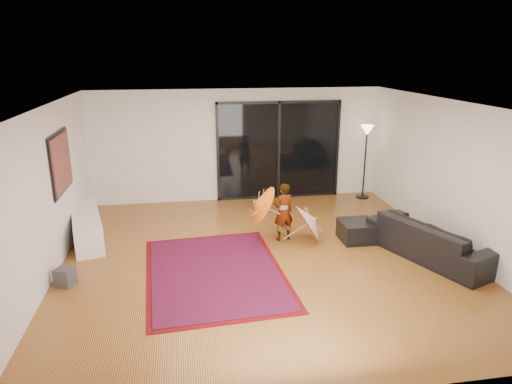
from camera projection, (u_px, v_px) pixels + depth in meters
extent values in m
plane|color=#AF7630|center=(264.00, 258.00, 8.13)|extent=(7.00, 7.00, 0.00)
plane|color=white|center=(265.00, 105.00, 7.33)|extent=(7.00, 7.00, 0.00)
plane|color=silver|center=(238.00, 145.00, 11.03)|extent=(7.00, 0.00, 7.00)
plane|color=silver|center=(329.00, 285.00, 4.43)|extent=(7.00, 0.00, 7.00)
plane|color=silver|center=(46.00, 196.00, 7.18)|extent=(0.00, 7.00, 7.00)
plane|color=silver|center=(453.00, 177.00, 8.27)|extent=(0.00, 7.00, 7.00)
cube|color=black|center=(279.00, 150.00, 11.20)|extent=(3.00, 0.04, 2.40)
cube|color=black|center=(280.00, 102.00, 10.84)|extent=(3.06, 0.06, 0.06)
cube|color=black|center=(278.00, 196.00, 11.53)|extent=(3.06, 0.06, 0.06)
cube|color=black|center=(279.00, 151.00, 11.18)|extent=(0.06, 0.06, 2.40)
cube|color=black|center=(60.00, 163.00, 8.04)|extent=(0.02, 1.28, 1.08)
cube|color=#1E4C3B|center=(62.00, 162.00, 8.04)|extent=(0.03, 1.18, 0.98)
cube|color=white|center=(87.00, 226.00, 8.87)|extent=(0.93, 2.03, 0.55)
cube|color=#424244|center=(65.00, 277.00, 7.14)|extent=(0.34, 0.34, 0.29)
cube|color=#58070B|center=(215.00, 272.00, 7.59)|extent=(2.41, 3.24, 0.01)
cube|color=maroon|center=(215.00, 272.00, 7.59)|extent=(2.24, 3.07, 0.02)
imported|color=black|center=(431.00, 239.00, 8.08)|extent=(1.72, 2.52, 0.69)
cube|color=black|center=(358.00, 231.00, 8.85)|extent=(0.68, 0.68, 0.38)
cylinder|color=black|center=(362.00, 197.00, 11.51)|extent=(0.31, 0.31, 0.03)
cylinder|color=black|center=(365.00, 165.00, 11.27)|extent=(0.04, 0.04, 1.68)
cone|color=#FFD899|center=(367.00, 130.00, 11.02)|extent=(0.31, 0.31, 0.25)
imported|color=#999999|center=(283.00, 212.00, 8.77)|extent=(0.48, 0.38, 1.14)
cone|color=#DB5B0B|center=(256.00, 206.00, 8.59)|extent=(0.54, 0.80, 0.77)
cylinder|color=tan|center=(256.00, 223.00, 8.69)|extent=(0.45, 0.02, 0.27)
cylinder|color=tan|center=(256.00, 201.00, 8.56)|extent=(0.06, 0.02, 0.05)
cone|color=white|center=(315.00, 216.00, 8.74)|extent=(0.61, 0.84, 0.81)
cylinder|color=tan|center=(315.00, 234.00, 8.85)|extent=(0.48, 0.02, 0.31)
cylinder|color=tan|center=(316.00, 210.00, 8.71)|extent=(0.06, 0.02, 0.05)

